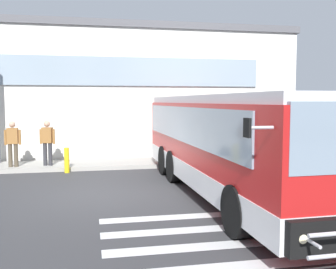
# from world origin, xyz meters

# --- Properties ---
(ground_plane) EXTENTS (80.00, 90.00, 0.02)m
(ground_plane) POSITION_xyz_m (0.00, 0.00, -0.01)
(ground_plane) COLOR #353538
(ground_plane) RESTS_ON ground
(bay_paint_stripes) EXTENTS (4.40, 3.96, 0.01)m
(bay_paint_stripes) POSITION_xyz_m (2.00, -4.20, 0.00)
(bay_paint_stripes) COLOR silver
(bay_paint_stripes) RESTS_ON ground
(terminal_building) EXTENTS (19.76, 13.80, 5.95)m
(terminal_building) POSITION_xyz_m (-0.67, 11.56, 2.96)
(terminal_building) COLOR silver
(terminal_building) RESTS_ON ground
(boarding_curb) EXTENTS (21.96, 2.00, 0.15)m
(boarding_curb) POSITION_xyz_m (0.00, 4.80, 0.07)
(boarding_curb) COLOR #9E9B93
(boarding_curb) RESTS_ON ground
(bus_main_foreground) EXTENTS (3.02, 10.70, 2.70)m
(bus_main_foreground) POSITION_xyz_m (3.42, -0.60, 1.33)
(bus_main_foreground) COLOR red
(bus_main_foreground) RESTS_ON ground
(passenger_near_column) EXTENTS (0.59, 0.23, 1.68)m
(passenger_near_column) POSITION_xyz_m (-3.15, 4.36, 1.08)
(passenger_near_column) COLOR #4C4233
(passenger_near_column) RESTS_ON boarding_curb
(passenger_by_doorway) EXTENTS (0.57, 0.45, 1.68)m
(passenger_by_doorway) POSITION_xyz_m (-1.93, 4.46, 1.11)
(passenger_by_doorway) COLOR #2D2D33
(passenger_by_doorway) RESTS_ON boarding_curb
(safety_bollard_yellow) EXTENTS (0.18, 0.18, 0.90)m
(safety_bollard_yellow) POSITION_xyz_m (-1.21, 3.60, 0.45)
(safety_bollard_yellow) COLOR yellow
(safety_bollard_yellow) RESTS_ON ground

